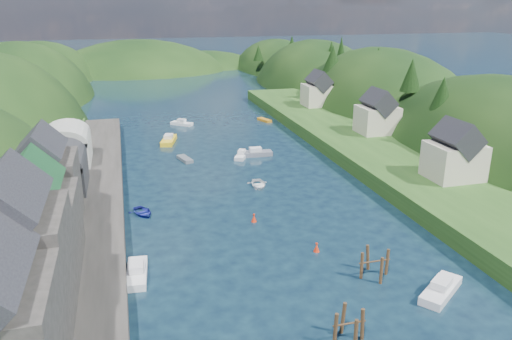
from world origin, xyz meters
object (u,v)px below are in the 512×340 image
object	(u,v)px
piling_cluster_near	(349,329)
channel_buoy_far	(254,218)
channel_buoy_near	(317,248)
piling_cluster_far	(374,266)

from	to	relation	value
piling_cluster_near	channel_buoy_far	bearing A→B (deg)	93.33
piling_cluster_near	channel_buoy_near	world-z (taller)	piling_cluster_near
piling_cluster_near	channel_buoy_near	size ratio (longest dim) A/B	3.16
piling_cluster_near	channel_buoy_far	xyz separation A→B (m)	(-1.41, 24.29, -0.69)
piling_cluster_near	channel_buoy_near	xyz separation A→B (m)	(3.21, 14.96, -0.69)
channel_buoy_near	channel_buoy_far	xyz separation A→B (m)	(-4.62, 9.33, 0.00)
piling_cluster_near	piling_cluster_far	bearing A→B (deg)	51.85
channel_buoy_near	channel_buoy_far	world-z (taller)	same
piling_cluster_near	channel_buoy_near	distance (m)	15.32
piling_cluster_near	piling_cluster_far	world-z (taller)	piling_cluster_near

